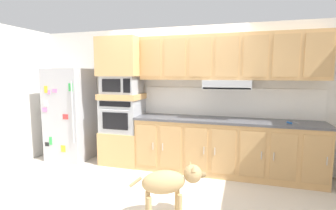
{
  "coord_description": "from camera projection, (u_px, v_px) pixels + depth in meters",
  "views": [
    {
      "loc": [
        1.21,
        -3.44,
        1.65
      ],
      "look_at": [
        0.02,
        0.51,
        1.15
      ],
      "focal_mm": 27.03,
      "sensor_mm": 36.0,
      "label": 1
    }
  ],
  "objects": [
    {
      "name": "built_in_oven",
      "position": [
        123.0,
        115.0,
        4.69
      ],
      "size": [
        0.7,
        0.62,
        0.6
      ],
      "color": "#A8AAAF",
      "rests_on": "oven_base_cabinet"
    },
    {
      "name": "backsplash_panel",
      "position": [
        227.0,
        102.0,
        4.4
      ],
      "size": [
        3.04,
        0.02,
        0.5
      ],
      "primitive_type": "cube",
      "color": "white",
      "rests_on": "countertop_slab"
    },
    {
      "name": "screwdriver",
      "position": [
        290.0,
        123.0,
        3.78
      ],
      "size": [
        0.16,
        0.16,
        0.03
      ],
      "color": "blue",
      "rests_on": "countertop_slab"
    },
    {
      "name": "refrigerator",
      "position": [
        71.0,
        114.0,
        4.94
      ],
      "size": [
        0.76,
        0.73,
        1.76
      ],
      "color": "#ADADB2",
      "rests_on": "ground"
    },
    {
      "name": "back_kitchen_wall",
      "position": [
        176.0,
        96.0,
        4.72
      ],
      "size": [
        6.2,
        0.12,
        2.5
      ],
      "primitive_type": "cube",
      "color": "silver",
      "rests_on": "ground"
    },
    {
      "name": "ground_plane",
      "position": [
        157.0,
        184.0,
        3.82
      ],
      "size": [
        9.6,
        9.6,
        0.0
      ],
      "primitive_type": "plane",
      "color": "beige"
    },
    {
      "name": "lower_cabinet_run",
      "position": [
        225.0,
        148.0,
        4.21
      ],
      "size": [
        3.0,
        0.63,
        0.88
      ],
      "color": "tan",
      "rests_on": "ground"
    },
    {
      "name": "countertop_slab",
      "position": [
        225.0,
        120.0,
        4.15
      ],
      "size": [
        3.04,
        0.64,
        0.04
      ],
      "primitive_type": "cube",
      "color": "#4C4C51",
      "rests_on": "lower_cabinet_run"
    },
    {
      "name": "side_panel_left",
      "position": [
        7.0,
        97.0,
        4.47
      ],
      "size": [
        0.12,
        7.1,
        2.5
      ],
      "primitive_type": "cube",
      "color": "silver",
      "rests_on": "ground"
    },
    {
      "name": "upper_cabinet_with_hood",
      "position": [
        228.0,
        59.0,
        4.15
      ],
      "size": [
        3.0,
        0.48,
        0.88
      ],
      "color": "tan",
      "rests_on": "backsplash_panel"
    },
    {
      "name": "oven_base_cabinet",
      "position": [
        123.0,
        147.0,
        4.76
      ],
      "size": [
        0.74,
        0.62,
        0.6
      ],
      "primitive_type": "cube",
      "color": "tan",
      "rests_on": "ground"
    },
    {
      "name": "dog",
      "position": [
        170.0,
        182.0,
        2.87
      ],
      "size": [
        0.82,
        0.5,
        0.64
      ],
      "rotation": [
        0.0,
        0.0,
        0.48
      ],
      "color": "tan",
      "rests_on": "ground"
    },
    {
      "name": "appliance_mid_shelf",
      "position": [
        122.0,
        96.0,
        4.65
      ],
      "size": [
        0.74,
        0.62,
        0.1
      ],
      "primitive_type": "cube",
      "color": "tan",
      "rests_on": "built_in_oven"
    },
    {
      "name": "microwave",
      "position": [
        122.0,
        85.0,
        4.62
      ],
      "size": [
        0.64,
        0.54,
        0.32
      ],
      "color": "#A8AAAF",
      "rests_on": "appliance_mid_shelf"
    },
    {
      "name": "appliance_upper_cabinet",
      "position": [
        121.0,
        57.0,
        4.56
      ],
      "size": [
        0.74,
        0.62,
        0.68
      ],
      "primitive_type": "cube",
      "color": "tan",
      "rests_on": "microwave"
    }
  ]
}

